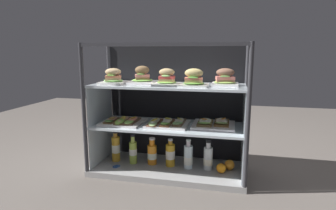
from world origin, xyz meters
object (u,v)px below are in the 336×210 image
juice_bottle_back_right (152,154)px  orange_fruit_beside_bottles (229,165)px  orange_fruit_near_left_post (221,168)px  kitchen_scissors (115,166)px  juice_bottle_back_left (116,148)px  open_sandwich_tray_mid_right (214,124)px  open_sandwich_tray_near_left_corner (167,123)px  plated_roll_sandwich_left_of_center (142,77)px  juice_bottle_near_post (188,157)px  plated_roll_sandwich_mid_right (113,78)px  plated_roll_sandwich_right_of_center (225,79)px  open_sandwich_tray_far_right (123,121)px  juice_bottle_front_left_end (208,158)px  plated_roll_sandwich_near_left_corner (194,79)px  juice_bottle_front_second (170,154)px  plated_roll_sandwich_near_right_corner (167,79)px  juice_bottle_back_center (133,151)px

juice_bottle_back_right → orange_fruit_beside_bottles: juice_bottle_back_right is taller
orange_fruit_near_left_post → kitchen_scissors: size_ratio=0.43×
juice_bottle_back_left → open_sandwich_tray_mid_right: bearing=1.2°
open_sandwich_tray_near_left_corner → orange_fruit_near_left_post: bearing=-2.2°
plated_roll_sandwich_left_of_center → juice_bottle_near_post: bearing=-4.4°
plated_roll_sandwich_mid_right → plated_roll_sandwich_right_of_center: size_ratio=0.99×
open_sandwich_tray_near_left_corner → juice_bottle_back_left: open_sandwich_tray_near_left_corner is taller
open_sandwich_tray_far_right → open_sandwich_tray_near_left_corner: open_sandwich_tray_near_left_corner is taller
juice_bottle_near_post → juice_bottle_front_left_end: (0.15, 0.02, -0.00)m
plated_roll_sandwich_near_left_corner → juice_bottle_front_second: size_ratio=0.91×
open_sandwich_tray_mid_right → orange_fruit_beside_bottles: (0.13, 0.01, -0.31)m
plated_roll_sandwich_near_right_corner → plated_roll_sandwich_right_of_center: (0.40, 0.06, 0.00)m
juice_bottle_front_second → juice_bottle_front_left_end: 0.29m
plated_roll_sandwich_right_of_center → juice_bottle_back_center: size_ratio=0.78×
open_sandwich_tray_near_left_corner → open_sandwich_tray_far_right: bearing=-176.8°
juice_bottle_back_right → juice_bottle_near_post: 0.29m
plated_roll_sandwich_right_of_center → juice_bottle_back_left: bearing=-179.6°
plated_roll_sandwich_near_right_corner → juice_bottle_back_center: bearing=171.2°
juice_bottle_near_post → plated_roll_sandwich_near_right_corner: bearing=-165.9°
juice_bottle_back_left → orange_fruit_beside_bottles: juice_bottle_back_left is taller
juice_bottle_back_center → juice_bottle_near_post: 0.44m
plated_roll_sandwich_near_right_corner → open_sandwich_tray_mid_right: 0.47m
plated_roll_sandwich_near_right_corner → juice_bottle_back_right: plated_roll_sandwich_near_right_corner is taller
juice_bottle_back_right → open_sandwich_tray_near_left_corner: bearing=-14.6°
juice_bottle_near_post → orange_fruit_near_left_post: juice_bottle_near_post is taller
juice_bottle_near_post → orange_fruit_near_left_post: (0.25, -0.03, -0.05)m
open_sandwich_tray_near_left_corner → juice_bottle_back_left: bearing=175.9°
plated_roll_sandwich_near_right_corner → juice_bottle_near_post: (0.15, 0.04, -0.59)m
juice_bottle_back_center → juice_bottle_front_second: bearing=1.8°
orange_fruit_near_left_post → juice_bottle_near_post: bearing=172.9°
juice_bottle_front_second → orange_fruit_beside_bottles: (0.45, 0.03, -0.05)m
plated_roll_sandwich_left_of_center → kitchen_scissors: bearing=-147.7°
plated_roll_sandwich_near_right_corner → open_sandwich_tray_near_left_corner: size_ratio=0.60×
juice_bottle_front_left_end → orange_fruit_beside_bottles: size_ratio=2.92×
juice_bottle_front_left_end → plated_roll_sandwich_near_left_corner: bearing=-145.2°
open_sandwich_tray_far_right → juice_bottle_back_left: 0.26m
plated_roll_sandwich_mid_right → juice_bottle_back_center: size_ratio=0.77×
open_sandwich_tray_far_right → juice_bottle_back_center: size_ratio=1.30×
juice_bottle_back_left → plated_roll_sandwich_left_of_center: bearing=3.0°
juice_bottle_back_left → juice_bottle_front_second: bearing=-0.2°
juice_bottle_back_center → juice_bottle_front_second: juice_bottle_back_center is taller
plated_roll_sandwich_mid_right → juice_bottle_front_left_end: size_ratio=0.83×
plated_roll_sandwich_right_of_center → juice_bottle_front_second: 0.70m
plated_roll_sandwich_right_of_center → kitchen_scissors: (-0.80, -0.12, -0.67)m
plated_roll_sandwich_mid_right → juice_bottle_front_second: (0.42, 0.07, -0.58)m
open_sandwich_tray_mid_right → orange_fruit_beside_bottles: open_sandwich_tray_mid_right is taller
juice_bottle_front_left_end → plated_roll_sandwich_left_of_center: bearing=178.8°
juice_bottle_front_left_end → plated_roll_sandwich_mid_right: bearing=-174.2°
plated_roll_sandwich_left_of_center → juice_bottle_back_center: size_ratio=0.85×
plated_roll_sandwich_near_right_corner → orange_fruit_beside_bottles: plated_roll_sandwich_near_right_corner is taller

